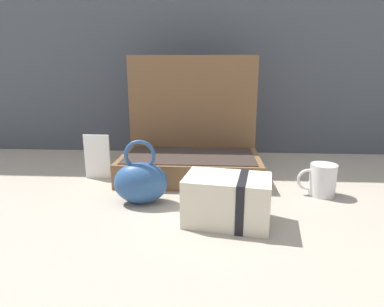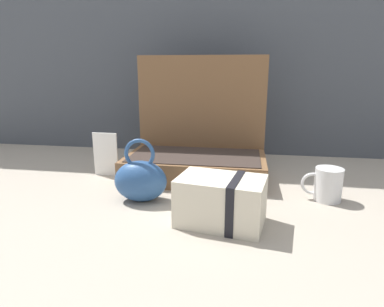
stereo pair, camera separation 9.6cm
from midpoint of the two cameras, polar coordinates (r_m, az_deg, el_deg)
name	(u,v)px [view 1 (the left image)]	position (r m, az deg, el deg)	size (l,w,h in m)	color
ground_plane	(198,195)	(1.02, -1.60, -7.35)	(6.00, 6.00, 0.00)	#9E9384
open_suitcase	(191,149)	(1.19, -2.54, 0.72)	(0.49, 0.29, 0.43)	brown
teal_pouch_handbag	(141,182)	(0.97, -11.72, -4.87)	(0.16, 0.11, 0.19)	#284C7F
cream_toiletry_bag	(229,200)	(0.84, 3.08, -8.07)	(0.23, 0.17, 0.12)	beige
coffee_mug	(322,180)	(1.07, 19.25, -4.36)	(0.12, 0.08, 0.10)	silver
info_card_left	(97,157)	(1.22, -18.33, -0.58)	(0.09, 0.01, 0.16)	white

